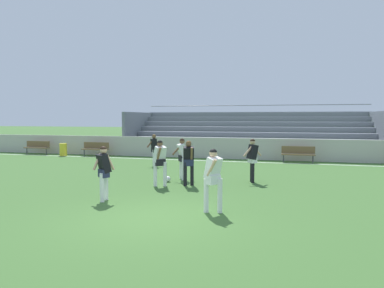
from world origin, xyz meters
TOP-DOWN VIEW (x-y plane):
  - ground_plane at (0.00, 0.00)m, footprint 160.00×160.00m
  - field_line_sideline at (0.00, 11.97)m, footprint 44.00×0.12m
  - sideline_wall at (0.00, 13.30)m, footprint 48.00×0.16m
  - bleacher_stand at (0.50, 17.14)m, footprint 16.73×5.55m
  - bench_near_bin at (3.78, 12.50)m, footprint 1.80×0.40m
  - bench_near_wall_gap at (-13.22, 12.50)m, footprint 1.80×0.40m
  - bench_far_left at (-8.79, 12.50)m, footprint 1.80×0.40m
  - trash_bin at (-10.93, 12.13)m, footprint 0.46×0.46m
  - player_white_overlapping at (-1.21, 4.00)m, footprint 0.53×0.69m
  - player_white_challenging at (-0.85, 5.57)m, footprint 0.77×0.52m
  - player_dark_pressing_high at (-0.24, 4.38)m, footprint 0.47×0.56m
  - player_dark_wide_right at (-2.02, 1.39)m, footprint 0.62×0.50m
  - player_dark_wide_left at (-3.42, 9.10)m, footprint 0.69×0.49m
  - player_dark_trailing_run at (1.94, 5.69)m, footprint 0.69×0.52m
  - player_white_deep_cover at (1.39, 0.94)m, footprint 0.51×0.69m
  - soccer_ball at (-1.23, 4.90)m, footprint 0.22×0.22m

SIDE VIEW (x-z plane):
  - ground_plane at x=0.00m, z-range 0.00..0.00m
  - field_line_sideline at x=0.00m, z-range 0.00..0.01m
  - soccer_ball at x=-1.23m, z-range 0.00..0.22m
  - trash_bin at x=-10.93m, z-range 0.00..0.82m
  - bench_near_bin at x=3.78m, z-range 0.10..1.00m
  - bench_near_wall_gap at x=-13.22m, z-range 0.10..1.00m
  - bench_far_left at x=-8.79m, z-range 0.10..1.00m
  - sideline_wall at x=0.00m, z-range 0.00..1.27m
  - player_dark_wide_left at x=-3.42m, z-range 0.15..1.79m
  - player_dark_wide_right at x=-2.02m, z-range 0.15..1.80m
  - player_dark_pressing_high at x=-0.24m, z-range 0.16..1.81m
  - player_white_challenging at x=-0.85m, z-range 0.16..1.82m
  - player_white_overlapping at x=-1.21m, z-range 0.16..1.84m
  - player_dark_trailing_run at x=1.94m, z-range 0.16..1.84m
  - player_white_deep_cover at x=1.39m, z-range 0.16..1.85m
  - bleacher_stand at x=0.50m, z-range -0.22..3.24m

